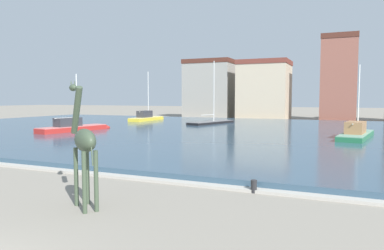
{
  "coord_description": "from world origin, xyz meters",
  "views": [
    {
      "loc": [
        7.61,
        -4.21,
        3.65
      ],
      "look_at": [
        -0.13,
        13.76,
        2.2
      ],
      "focal_mm": 33.8,
      "sensor_mm": 36.0,
      "label": 1
    }
  ],
  "objects": [
    {
      "name": "sailboat_black",
      "position": [
        -8.35,
        40.41,
        0.38
      ],
      "size": [
        4.09,
        9.31,
        8.47
      ],
      "color": "black",
      "rests_on": "ground"
    },
    {
      "name": "giraffe_statue",
      "position": [
        -0.36,
        5.27,
        2.2
      ],
      "size": [
        2.21,
        1.7,
        4.3
      ],
      "color": "#3D4C38",
      "rests_on": "ground"
    },
    {
      "name": "harbor_water",
      "position": [
        0.0,
        31.82,
        0.18
      ],
      "size": [
        87.58,
        44.12,
        0.36
      ],
      "primitive_type": "cube",
      "color": "#334C60",
      "rests_on": "ground"
    },
    {
      "name": "townhouse_narrow_midrow",
      "position": [
        -5.8,
        58.84,
        5.1
      ],
      "size": [
        8.54,
        7.57,
        10.17
      ],
      "color": "#C6B293",
      "rests_on": "ground"
    },
    {
      "name": "townhouse_corner_house",
      "position": [
        -16.25,
        59.63,
        5.42
      ],
      "size": [
        9.01,
        6.18,
        10.81
      ],
      "color": "gray",
      "rests_on": "ground"
    },
    {
      "name": "sailboat_yellow",
      "position": [
        -19.66,
        42.63,
        0.61
      ],
      "size": [
        1.84,
        8.33,
        7.58
      ],
      "color": "gold",
      "rests_on": "ground"
    },
    {
      "name": "quay_edge_coping",
      "position": [
        0.0,
        9.51,
        0.06
      ],
      "size": [
        87.58,
        0.5,
        0.12
      ],
      "primitive_type": "cube",
      "color": "#ADA89E",
      "rests_on": "ground"
    },
    {
      "name": "sailboat_red",
      "position": [
        -17.5,
        24.69,
        0.59
      ],
      "size": [
        3.09,
        8.77,
        6.09
      ],
      "color": "red",
      "rests_on": "ground"
    },
    {
      "name": "sailboat_green",
      "position": [
        8.44,
        29.13,
        0.57
      ],
      "size": [
        3.17,
        9.33,
        6.45
      ],
      "color": "#236B42",
      "rests_on": "ground"
    },
    {
      "name": "townhouse_wide_warehouse",
      "position": [
        6.24,
        58.23,
        6.77
      ],
      "size": [
        5.37,
        7.16,
        13.51
      ],
      "color": "#8E5142",
      "rests_on": "ground"
    },
    {
      "name": "mooring_bollard",
      "position": [
        4.37,
        9.36,
        0.25
      ],
      "size": [
        0.24,
        0.24,
        0.5
      ],
      "primitive_type": "cylinder",
      "color": "#232326",
      "rests_on": "ground"
    }
  ]
}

